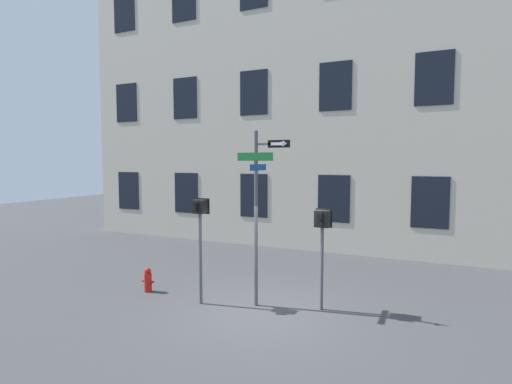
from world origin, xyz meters
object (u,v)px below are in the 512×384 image
Objects in this scene: street_sign_pole at (259,203)px; fire_hydrant at (148,280)px; pedestrian_signal_left at (200,223)px; pedestrian_signal_right at (322,230)px.

street_sign_pole is 6.51× the size of fire_hydrant.
street_sign_pole is 3.95m from fire_hydrant.
pedestrian_signal_left reaches higher than pedestrian_signal_right.
street_sign_pole is 1.76× the size of pedestrian_signal_right.
street_sign_pole reaches higher than pedestrian_signal_right.
fire_hydrant is (-3.23, -0.28, -2.26)m from street_sign_pole.
pedestrian_signal_left is 2.54m from fire_hydrant.
fire_hydrant is (-1.84, 0.19, -1.74)m from pedestrian_signal_left.
pedestrian_signal_right is at bearing 16.93° from pedestrian_signal_left.
street_sign_pole is at bearing 5.01° from fire_hydrant.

